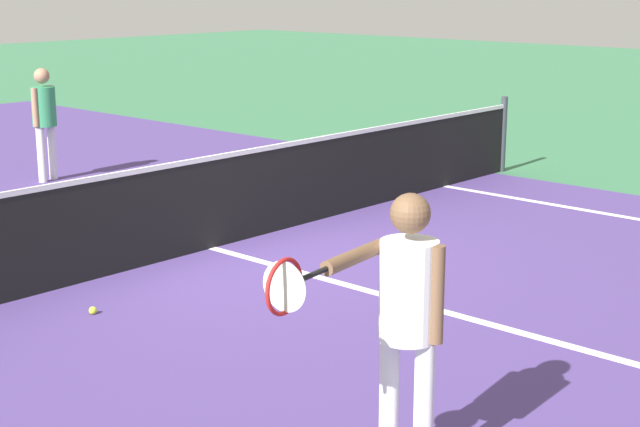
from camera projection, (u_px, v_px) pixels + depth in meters
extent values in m
plane|color=#38724C|center=(212.00, 248.00, 9.99)|extent=(60.00, 60.00, 0.00)
cube|color=#4C387A|center=(212.00, 248.00, 9.99)|extent=(10.62, 24.40, 0.00)
cube|color=white|center=(474.00, 320.00, 7.89)|extent=(0.10, 6.40, 0.01)
cylinder|color=#33383D|center=(503.00, 134.00, 13.81)|extent=(0.09, 0.09, 1.07)
cube|color=black|center=(211.00, 205.00, 9.88)|extent=(11.00, 0.02, 0.91)
cube|color=white|center=(209.00, 158.00, 9.77)|extent=(11.00, 0.03, 0.05)
cylinder|color=white|center=(424.00, 411.00, 5.33)|extent=(0.11, 0.11, 0.79)
cylinder|color=white|center=(389.00, 401.00, 5.45)|extent=(0.11, 0.11, 0.79)
cylinder|color=white|center=(409.00, 291.00, 5.23)|extent=(0.32, 0.32, 0.55)
sphere|color=brown|center=(410.00, 213.00, 5.13)|extent=(0.22, 0.22, 0.22)
cylinder|color=brown|center=(437.00, 295.00, 5.14)|extent=(0.08, 0.08, 0.54)
cylinder|color=brown|center=(355.00, 256.00, 5.06)|extent=(0.54, 0.15, 0.08)
cylinder|color=black|center=(314.00, 274.00, 4.75)|extent=(0.22, 0.06, 0.03)
torus|color=red|center=(284.00, 287.00, 4.56)|extent=(0.28, 0.06, 0.28)
cylinder|color=silver|center=(284.00, 287.00, 4.56)|extent=(0.04, 0.25, 0.25)
cylinder|color=white|center=(52.00, 152.00, 13.30)|extent=(0.11, 0.11, 0.75)
cylinder|color=white|center=(41.00, 155.00, 13.11)|extent=(0.11, 0.11, 0.75)
cylinder|color=#338C59|center=(44.00, 106.00, 13.06)|extent=(0.32, 0.32, 0.53)
sphere|color=#A87A5B|center=(42.00, 76.00, 12.96)|extent=(0.21, 0.21, 0.21)
cylinder|color=#A87A5B|center=(52.00, 104.00, 13.20)|extent=(0.08, 0.08, 0.51)
cylinder|color=#A87A5B|center=(35.00, 107.00, 12.90)|extent=(0.08, 0.08, 0.51)
sphere|color=#CCE033|center=(93.00, 310.00, 8.02)|extent=(0.07, 0.07, 0.07)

